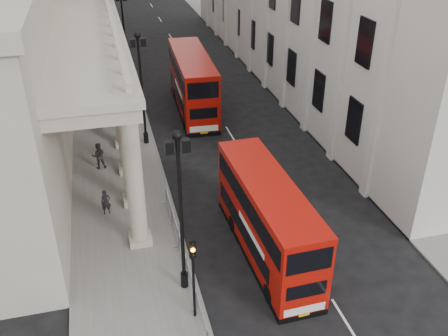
{
  "coord_description": "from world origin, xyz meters",
  "views": [
    {
      "loc": [
        -3.26,
        -14.1,
        17.02
      ],
      "look_at": [
        2.87,
        9.88,
        2.98
      ],
      "focal_mm": 40.0,
      "sensor_mm": 36.0,
      "label": 1
    }
  ],
  "objects_px": {
    "lamp_post_north": "(124,28)",
    "traffic_light": "(193,264)",
    "bus_near": "(267,217)",
    "pedestrian_a": "(106,202)",
    "bus_far": "(193,82)",
    "lamp_post_south": "(180,203)",
    "pedestrian_c": "(99,118)",
    "pedestrian_b": "(99,156)",
    "lamp_post_mid": "(141,82)"
  },
  "relations": [
    {
      "from": "traffic_light",
      "to": "pedestrian_c",
      "type": "bearing_deg",
      "value": 98.95
    },
    {
      "from": "pedestrian_a",
      "to": "lamp_post_mid",
      "type": "bearing_deg",
      "value": 60.47
    },
    {
      "from": "pedestrian_b",
      "to": "bus_near",
      "type": "bearing_deg",
      "value": 123.79
    },
    {
      "from": "bus_far",
      "to": "pedestrian_b",
      "type": "height_order",
      "value": "bus_far"
    },
    {
      "from": "traffic_light",
      "to": "lamp_post_south",
      "type": "bearing_deg",
      "value": 92.84
    },
    {
      "from": "lamp_post_south",
      "to": "bus_near",
      "type": "distance_m",
      "value": 5.6
    },
    {
      "from": "pedestrian_b",
      "to": "pedestrian_c",
      "type": "xyz_separation_m",
      "value": [
        0.22,
        6.7,
        -0.14
      ]
    },
    {
      "from": "lamp_post_south",
      "to": "pedestrian_b",
      "type": "height_order",
      "value": "lamp_post_south"
    },
    {
      "from": "lamp_post_south",
      "to": "bus_near",
      "type": "relative_size",
      "value": 0.83
    },
    {
      "from": "lamp_post_south",
      "to": "bus_far",
      "type": "bearing_deg",
      "value": 77.66
    },
    {
      "from": "pedestrian_c",
      "to": "lamp_post_north",
      "type": "bearing_deg",
      "value": 89.85
    },
    {
      "from": "bus_near",
      "to": "pedestrian_a",
      "type": "xyz_separation_m",
      "value": [
        -7.98,
        5.59,
        -1.35
      ]
    },
    {
      "from": "traffic_light",
      "to": "bus_near",
      "type": "distance_m",
      "value": 5.89
    },
    {
      "from": "bus_far",
      "to": "pedestrian_b",
      "type": "bearing_deg",
      "value": -130.66
    },
    {
      "from": "bus_near",
      "to": "pedestrian_a",
      "type": "bearing_deg",
      "value": 143.25
    },
    {
      "from": "lamp_post_north",
      "to": "pedestrian_b",
      "type": "relative_size",
      "value": 4.46
    },
    {
      "from": "bus_near",
      "to": "lamp_post_north",
      "type": "bearing_deg",
      "value": 96.95
    },
    {
      "from": "lamp_post_north",
      "to": "bus_far",
      "type": "height_order",
      "value": "lamp_post_north"
    },
    {
      "from": "traffic_light",
      "to": "pedestrian_b",
      "type": "distance_m",
      "value": 15.5
    },
    {
      "from": "pedestrian_a",
      "to": "pedestrian_b",
      "type": "relative_size",
      "value": 0.83
    },
    {
      "from": "lamp_post_north",
      "to": "traffic_light",
      "type": "height_order",
      "value": "lamp_post_north"
    },
    {
      "from": "lamp_post_north",
      "to": "pedestrian_a",
      "type": "distance_m",
      "value": 25.34
    },
    {
      "from": "bus_far",
      "to": "lamp_post_mid",
      "type": "bearing_deg",
      "value": -127.2
    },
    {
      "from": "bus_far",
      "to": "pedestrian_c",
      "type": "distance_m",
      "value": 8.47
    },
    {
      "from": "lamp_post_mid",
      "to": "pedestrian_a",
      "type": "bearing_deg",
      "value": -110.73
    },
    {
      "from": "lamp_post_mid",
      "to": "pedestrian_c",
      "type": "distance_m",
      "value": 6.32
    },
    {
      "from": "bus_far",
      "to": "pedestrian_a",
      "type": "xyz_separation_m",
      "value": [
        -8.07,
        -14.49,
        -1.63
      ]
    },
    {
      "from": "lamp_post_south",
      "to": "pedestrian_a",
      "type": "relative_size",
      "value": 5.34
    },
    {
      "from": "lamp_post_south",
      "to": "traffic_light",
      "type": "distance_m",
      "value": 2.71
    },
    {
      "from": "traffic_light",
      "to": "pedestrian_b",
      "type": "xyz_separation_m",
      "value": [
        -3.63,
        14.93,
        -2.05
      ]
    },
    {
      "from": "lamp_post_south",
      "to": "pedestrian_b",
      "type": "distance_m",
      "value": 13.93
    },
    {
      "from": "pedestrian_c",
      "to": "bus_near",
      "type": "bearing_deg",
      "value": -51.36
    },
    {
      "from": "lamp_post_south",
      "to": "pedestrian_b",
      "type": "bearing_deg",
      "value": 105.29
    },
    {
      "from": "bus_near",
      "to": "pedestrian_b",
      "type": "xyz_separation_m",
      "value": [
        -8.18,
        11.29,
        -1.2
      ]
    },
    {
      "from": "bus_far",
      "to": "lamp_post_north",
      "type": "bearing_deg",
      "value": 117.35
    },
    {
      "from": "bus_near",
      "to": "pedestrian_a",
      "type": "distance_m",
      "value": 9.84
    },
    {
      "from": "lamp_post_north",
      "to": "pedestrian_a",
      "type": "height_order",
      "value": "lamp_post_north"
    },
    {
      "from": "traffic_light",
      "to": "bus_near",
      "type": "relative_size",
      "value": 0.43
    },
    {
      "from": "bus_far",
      "to": "traffic_light",
      "type": "bearing_deg",
      "value": -98.45
    },
    {
      "from": "traffic_light",
      "to": "pedestrian_b",
      "type": "bearing_deg",
      "value": 103.66
    },
    {
      "from": "traffic_light",
      "to": "pedestrian_b",
      "type": "height_order",
      "value": "traffic_light"
    },
    {
      "from": "lamp_post_south",
      "to": "traffic_light",
      "type": "relative_size",
      "value": 1.93
    },
    {
      "from": "pedestrian_c",
      "to": "traffic_light",
      "type": "bearing_deg",
      "value": -66.27
    },
    {
      "from": "traffic_light",
      "to": "pedestrian_a",
      "type": "distance_m",
      "value": 10.08
    },
    {
      "from": "lamp_post_south",
      "to": "lamp_post_mid",
      "type": "xyz_separation_m",
      "value": [
        0.0,
        16.0,
        0.0
      ]
    },
    {
      "from": "lamp_post_mid",
      "to": "bus_far",
      "type": "height_order",
      "value": "lamp_post_mid"
    },
    {
      "from": "pedestrian_c",
      "to": "bus_far",
      "type": "bearing_deg",
      "value": 29.31
    },
    {
      "from": "lamp_post_north",
      "to": "pedestrian_c",
      "type": "height_order",
      "value": "lamp_post_north"
    },
    {
      "from": "lamp_post_north",
      "to": "traffic_light",
      "type": "relative_size",
      "value": 1.93
    },
    {
      "from": "traffic_light",
      "to": "pedestrian_a",
      "type": "height_order",
      "value": "traffic_light"
    }
  ]
}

